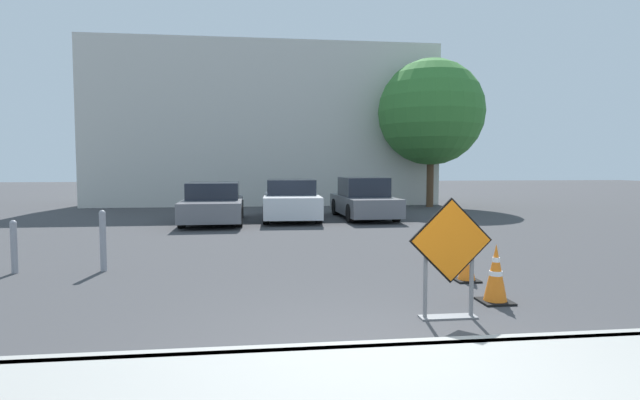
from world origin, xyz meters
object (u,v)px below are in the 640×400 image
traffic_cone_fourth (437,234)px  bollard_nearest (103,239)px  traffic_cone_third (449,247)px  road_closed_sign (450,252)px  traffic_cone_second (467,263)px  traffic_cone_nearest (496,274)px  parked_car_third (364,200)px  parked_car_nearest (214,204)px  bollard_second (14,245)px  parked_car_second (291,201)px

traffic_cone_fourth → bollard_nearest: (-6.58, -1.12, 0.17)m
traffic_cone_third → bollard_nearest: (-6.33, 0.19, 0.23)m
road_closed_sign → traffic_cone_second: road_closed_sign is taller
traffic_cone_nearest → traffic_cone_second: 1.28m
road_closed_sign → traffic_cone_third: size_ratio=2.10×
road_closed_sign → parked_car_third: bearing=83.0°
parked_car_third → traffic_cone_third: bearing=87.0°
road_closed_sign → traffic_cone_third: 3.52m
traffic_cone_nearest → parked_car_nearest: 11.42m
traffic_cone_fourth → traffic_cone_third: bearing=-101.0°
parked_car_third → bollard_second: size_ratio=4.63×
traffic_cone_second → parked_car_nearest: 10.34m
traffic_cone_nearest → parked_car_nearest: (-4.69, 10.41, 0.23)m
traffic_cone_third → traffic_cone_nearest: bearing=-98.0°
bollard_nearest → bollard_second: bollard_nearest is taller
traffic_cone_second → traffic_cone_third: traffic_cone_third is taller
traffic_cone_third → parked_car_third: parked_car_third is taller
traffic_cone_fourth → traffic_cone_second: bearing=-100.4°
parked_car_second → bollard_nearest: parked_car_second is taller
traffic_cone_fourth → bollard_nearest: bearing=-170.3°
traffic_cone_nearest → traffic_cone_second: size_ratio=1.30×
road_closed_sign → traffic_cone_fourth: 4.82m
traffic_cone_third → parked_car_third: (0.18, 8.57, 0.32)m
parked_car_nearest → parked_car_third: parked_car_third is taller
parked_car_nearest → traffic_cone_nearest: bearing=113.1°
road_closed_sign → traffic_cone_second: (1.04, 1.90, -0.53)m
parked_car_nearest → traffic_cone_second: bearing=116.7°
traffic_cone_second → traffic_cone_third: 1.36m
parked_car_nearest → bollard_second: size_ratio=4.77×
parked_car_third → bollard_second: (-7.99, -8.39, -0.17)m
parked_car_second → parked_car_nearest: bearing=17.8°
traffic_cone_second → bollard_second: 7.73m
traffic_cone_fourth → parked_car_nearest: (-5.32, 6.49, 0.22)m
traffic_cone_nearest → bollard_second: bearing=159.4°
bollard_second → bollard_nearest: bearing=0.0°
traffic_cone_third → parked_car_third: size_ratio=0.16×
parked_car_nearest → bollard_second: 8.09m
traffic_cone_second → parked_car_nearest: parked_car_nearest is taller
traffic_cone_fourth → parked_car_third: size_ratio=0.19×
traffic_cone_nearest → traffic_cone_fourth: 3.97m
bollard_nearest → bollard_second: 1.48m
parked_car_third → traffic_cone_fourth: bearing=88.8°
parked_car_nearest → parked_car_third: (5.24, 0.78, 0.04)m
traffic_cone_nearest → bollard_second: (-7.44, 2.80, 0.10)m
parked_car_third → traffic_cone_nearest: bearing=85.4°
road_closed_sign → bollard_second: bearing=152.3°
bollard_nearest → traffic_cone_fourth: bearing=9.7°
bollard_nearest → bollard_second: size_ratio=1.17×
traffic_cone_fourth → parked_car_second: (-2.69, 7.23, 0.25)m
traffic_cone_fourth → parked_car_third: 7.27m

